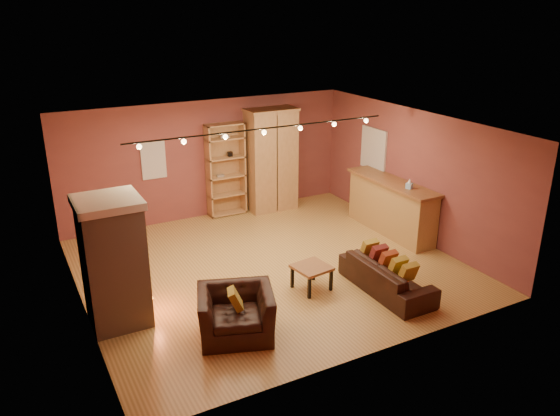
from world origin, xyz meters
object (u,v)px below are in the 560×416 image
fireplace (114,262)px  bar_counter (391,206)px  bookcase (225,169)px  coffee_table (312,270)px  armchair (236,306)px  armoire (271,160)px  loveseat (387,271)px

fireplace → bar_counter: size_ratio=0.83×
bookcase → coffee_table: (-0.12, -4.28, -0.76)m
armchair → fireplace: bearing=160.0°
bookcase → coffee_table: bookcase is taller
bookcase → armoire: size_ratio=0.89×
fireplace → loveseat: 4.67m
fireplace → bookcase: bearing=47.4°
fireplace → loveseat: (4.45, -1.23, -0.66)m
fireplace → coffee_table: bearing=-9.4°
bar_counter → coffee_table: bearing=-153.9°
armchair → armoire: bearing=77.0°
loveseat → coffee_table: (-1.15, 0.69, -0.01)m
fireplace → coffee_table: size_ratio=3.15×
armoire → armchair: bearing=-122.7°
bar_counter → armchair: (-4.73, -2.15, -0.11)m
fireplace → armchair: 2.04m
fireplace → armoire: 5.78m
coffee_table → bar_counter: bearing=26.1°
armoire → bar_counter: bearing=-57.7°
armchair → coffee_table: armchair is taller
armoire → bar_counter: (1.67, -2.63, -0.66)m
bookcase → armchair: bookcase is taller
bookcase → bar_counter: (2.82, -2.83, -0.53)m
fireplace → bookcase: size_ratio=0.94×
fireplace → loveseat: bearing=-15.5°
bookcase → bar_counter: bearing=-45.2°
loveseat → armchair: (-2.94, -0.02, 0.11)m
bookcase → armoire: armoire is taller
loveseat → bookcase: bearing=12.0°
fireplace → coffee_table: (3.30, -0.55, -0.67)m
bookcase → bar_counter: bookcase is taller
bookcase → bar_counter: 4.03m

